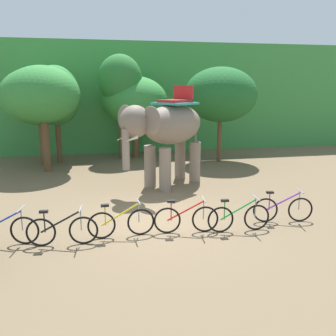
% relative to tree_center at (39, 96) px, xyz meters
% --- Properties ---
extents(ground_plane, '(80.00, 80.00, 0.00)m').
position_rel_tree_center_xyz_m(ground_plane, '(4.07, -8.47, -3.30)').
color(ground_plane, brown).
extents(foliage_hedge, '(36.00, 6.00, 6.19)m').
position_rel_tree_center_xyz_m(foliage_hedge, '(4.07, 5.64, -0.21)').
color(foliage_hedge, '#3D8E42').
rests_on(foliage_hedge, ground).
extents(tree_center, '(3.55, 3.55, 4.65)m').
position_rel_tree_center_xyz_m(tree_center, '(0.00, 0.00, 0.00)').
color(tree_center, brown).
rests_on(tree_center, ground).
extents(tree_far_right, '(3.21, 3.21, 4.65)m').
position_rel_tree_center_xyz_m(tree_far_right, '(0.30, -1.31, 0.10)').
color(tree_far_right, brown).
rests_on(tree_far_right, ground).
extents(tree_left, '(2.32, 2.32, 4.76)m').
position_rel_tree_center_xyz_m(tree_left, '(0.67, 0.70, -0.01)').
color(tree_left, brown).
rests_on(tree_left, ground).
extents(tree_center_left, '(2.22, 2.22, 5.34)m').
position_rel_tree_center_xyz_m(tree_center_left, '(3.85, 0.89, 0.72)').
color(tree_center_left, brown).
rests_on(tree_center_left, ground).
extents(tree_center_right, '(3.42, 3.42, 4.28)m').
position_rel_tree_center_xyz_m(tree_center_right, '(4.61, 1.25, -0.33)').
color(tree_center_right, brown).
rests_on(tree_center_right, ground).
extents(tree_far_left, '(3.58, 3.58, 4.69)m').
position_rel_tree_center_xyz_m(tree_far_left, '(8.65, -0.71, 0.04)').
color(tree_far_left, brown).
rests_on(tree_far_left, ground).
extents(elephant, '(3.91, 3.43, 3.78)m').
position_rel_tree_center_xyz_m(elephant, '(5.11, -4.85, -1.10)').
color(elephant, gray).
rests_on(elephant, ground).
extents(bike_blue, '(1.69, 0.52, 0.92)m').
position_rel_tree_center_xyz_m(bike_blue, '(0.15, -9.33, -2.92)').
color(bike_blue, black).
rests_on(bike_blue, ground).
extents(bike_black, '(1.71, 0.52, 0.92)m').
position_rel_tree_center_xyz_m(bike_black, '(1.54, -9.66, -2.92)').
color(bike_black, black).
rests_on(bike_black, ground).
extents(bike_yellow, '(1.71, 0.52, 0.92)m').
position_rel_tree_center_xyz_m(bike_yellow, '(2.98, -9.44, -2.92)').
color(bike_yellow, black).
rests_on(bike_yellow, ground).
extents(bike_red, '(1.71, 0.52, 0.92)m').
position_rel_tree_center_xyz_m(bike_red, '(4.66, -9.51, -2.92)').
color(bike_red, black).
rests_on(bike_red, ground).
extents(bike_green, '(1.71, 0.52, 0.92)m').
position_rel_tree_center_xyz_m(bike_green, '(6.04, -9.69, -2.92)').
color(bike_green, black).
rests_on(bike_green, ground).
extents(bike_purple, '(1.70, 0.52, 0.92)m').
position_rel_tree_center_xyz_m(bike_purple, '(7.53, -9.29, -2.92)').
color(bike_purple, black).
rests_on(bike_purple, ground).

